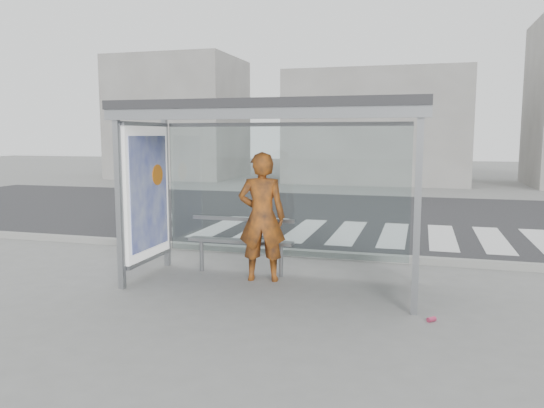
% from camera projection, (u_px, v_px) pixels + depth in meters
% --- Properties ---
extents(ground, '(80.00, 80.00, 0.00)m').
position_uv_depth(ground, '(271.00, 286.00, 7.64)').
color(ground, slate).
rests_on(ground, ground).
extents(road, '(30.00, 10.00, 0.01)m').
position_uv_depth(road, '(342.00, 215.00, 14.32)').
color(road, '#242426').
rests_on(road, ground).
extents(curb, '(30.00, 0.18, 0.12)m').
position_uv_depth(curb, '(301.00, 253.00, 9.49)').
color(curb, gray).
rests_on(curb, ground).
extents(crosswalk, '(7.55, 3.00, 0.00)m').
position_uv_depth(crosswalk, '(371.00, 234.00, 11.67)').
color(crosswalk, silver).
rests_on(crosswalk, ground).
extents(bus_shelter, '(4.25, 1.65, 2.62)m').
position_uv_depth(bus_shelter, '(248.00, 148.00, 7.54)').
color(bus_shelter, gray).
rests_on(bus_shelter, ground).
extents(building_left, '(6.00, 5.00, 6.00)m').
position_uv_depth(building_left, '(179.00, 119.00, 27.12)').
color(building_left, slate).
rests_on(building_left, ground).
extents(building_center, '(8.00, 5.00, 5.00)m').
position_uv_depth(building_center, '(377.00, 128.00, 24.50)').
color(building_center, slate).
rests_on(building_center, ground).
extents(person, '(0.77, 0.58, 1.92)m').
position_uv_depth(person, '(262.00, 217.00, 7.82)').
color(person, orange).
rests_on(person, ground).
extents(bench, '(1.69, 0.24, 0.87)m').
position_uv_depth(bench, '(241.00, 241.00, 8.28)').
color(bench, slate).
rests_on(bench, ground).
extents(soda_can, '(0.12, 0.12, 0.06)m').
position_uv_depth(soda_can, '(431.00, 319.00, 6.17)').
color(soda_can, '#D73F69').
rests_on(soda_can, ground).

